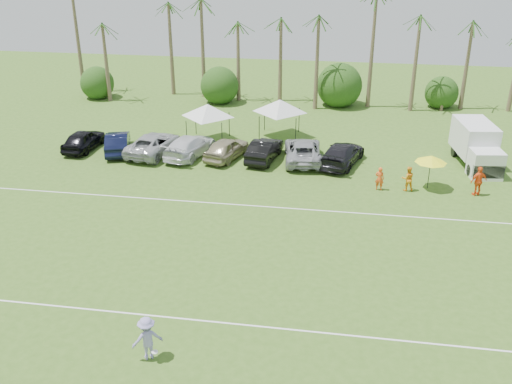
# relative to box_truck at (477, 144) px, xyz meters

# --- Properties ---
(ground) EXTENTS (120.00, 120.00, 0.00)m
(ground) POSITION_rel_box_truck_xyz_m (-16.43, -23.46, -1.65)
(ground) COLOR #3A5D1C
(ground) RESTS_ON ground
(field_lines) EXTENTS (80.00, 12.10, 0.01)m
(field_lines) POSITION_rel_box_truck_xyz_m (-16.43, -15.46, -1.64)
(field_lines) COLOR white
(field_lines) RESTS_ON ground
(palm_tree_0) EXTENTS (2.40, 2.40, 8.90)m
(palm_tree_0) POSITION_rel_box_truck_xyz_m (-38.43, 14.54, 5.83)
(palm_tree_0) COLOR brown
(palm_tree_0) RESTS_ON ground
(palm_tree_1) EXTENTS (2.40, 2.40, 9.90)m
(palm_tree_1) POSITION_rel_box_truck_xyz_m (-33.43, 14.54, 6.70)
(palm_tree_1) COLOR brown
(palm_tree_1) RESTS_ON ground
(palm_tree_2) EXTENTS (2.40, 2.40, 10.90)m
(palm_tree_2) POSITION_rel_box_truck_xyz_m (-28.43, 14.54, 7.56)
(palm_tree_2) COLOR brown
(palm_tree_2) RESTS_ON ground
(palm_tree_4) EXTENTS (2.40, 2.40, 8.90)m
(palm_tree_4) POSITION_rel_box_truck_xyz_m (-20.43, 14.54, 5.83)
(palm_tree_4) COLOR brown
(palm_tree_4) RESTS_ON ground
(palm_tree_5) EXTENTS (2.40, 2.40, 9.90)m
(palm_tree_5) POSITION_rel_box_truck_xyz_m (-16.43, 14.54, 6.70)
(palm_tree_5) COLOR brown
(palm_tree_5) RESTS_ON ground
(palm_tree_6) EXTENTS (2.40, 2.40, 10.90)m
(palm_tree_6) POSITION_rel_box_truck_xyz_m (-12.43, 14.54, 7.56)
(palm_tree_6) COLOR brown
(palm_tree_6) RESTS_ON ground
(palm_tree_7) EXTENTS (2.40, 2.40, 11.90)m
(palm_tree_7) POSITION_rel_box_truck_xyz_m (-8.43, 14.54, 8.41)
(palm_tree_7) COLOR brown
(palm_tree_7) RESTS_ON ground
(palm_tree_8) EXTENTS (2.40, 2.40, 8.90)m
(palm_tree_8) POSITION_rel_box_truck_xyz_m (-3.43, 14.54, 5.83)
(palm_tree_8) COLOR brown
(palm_tree_8) RESTS_ON ground
(palm_tree_9) EXTENTS (2.40, 2.40, 9.90)m
(palm_tree_9) POSITION_rel_box_truck_xyz_m (1.57, 14.54, 6.70)
(palm_tree_9) COLOR brown
(palm_tree_9) RESTS_ON ground
(bush_tree_0) EXTENTS (4.00, 4.00, 4.00)m
(bush_tree_0) POSITION_rel_box_truck_xyz_m (-35.43, 15.54, 0.15)
(bush_tree_0) COLOR brown
(bush_tree_0) RESTS_ON ground
(bush_tree_1) EXTENTS (4.00, 4.00, 4.00)m
(bush_tree_1) POSITION_rel_box_truck_xyz_m (-22.43, 15.54, 0.15)
(bush_tree_1) COLOR brown
(bush_tree_1) RESTS_ON ground
(bush_tree_2) EXTENTS (4.00, 4.00, 4.00)m
(bush_tree_2) POSITION_rel_box_truck_xyz_m (-10.43, 15.54, 0.15)
(bush_tree_2) COLOR brown
(bush_tree_2) RESTS_ON ground
(bush_tree_3) EXTENTS (4.00, 4.00, 4.00)m
(bush_tree_3) POSITION_rel_box_truck_xyz_m (-0.43, 15.54, 0.15)
(bush_tree_3) COLOR brown
(bush_tree_3) RESTS_ON ground
(sideline_player_a) EXTENTS (0.65, 0.49, 1.63)m
(sideline_player_a) POSITION_rel_box_truck_xyz_m (-7.16, -5.64, -0.83)
(sideline_player_a) COLOR #F7561B
(sideline_player_a) RESTS_ON ground
(sideline_player_b) EXTENTS (0.92, 0.77, 1.71)m
(sideline_player_b) POSITION_rel_box_truck_xyz_m (-5.30, -5.45, -0.79)
(sideline_player_b) COLOR orange
(sideline_player_b) RESTS_ON ground
(sideline_player_c) EXTENTS (1.27, 0.93, 2.01)m
(sideline_player_c) POSITION_rel_box_truck_xyz_m (-0.79, -5.49, -0.65)
(sideline_player_c) COLOR #FF5C1C
(sideline_player_c) RESTS_ON ground
(box_truck) EXTENTS (3.02, 6.23, 3.08)m
(box_truck) POSITION_rel_box_truck_xyz_m (0.00, 0.00, 0.00)
(box_truck) COLOR white
(box_truck) RESTS_ON ground
(canopy_tent_left) EXTENTS (4.50, 4.50, 3.65)m
(canopy_tent_left) POSITION_rel_box_truck_xyz_m (-20.82, 2.33, 1.48)
(canopy_tent_left) COLOR black
(canopy_tent_left) RESTS_ON ground
(canopy_tent_right) EXTENTS (4.65, 4.65, 3.76)m
(canopy_tent_right) POSITION_rel_box_truck_xyz_m (-15.12, 4.30, 1.57)
(canopy_tent_right) COLOR black
(canopy_tent_right) RESTS_ON ground
(market_umbrella) EXTENTS (2.12, 2.12, 2.36)m
(market_umbrella) POSITION_rel_box_truck_xyz_m (-3.88, -4.87, 0.47)
(market_umbrella) COLOR black
(market_umbrella) RESTS_ON ground
(frisbee_player) EXTENTS (1.44, 1.27, 1.94)m
(frisbee_player) POSITION_rel_box_truck_xyz_m (-17.02, -24.15, -0.68)
(frisbee_player) COLOR #9289C3
(frisbee_player) RESTS_ON ground
(parked_car_0) EXTENTS (2.14, 4.84, 1.62)m
(parked_car_0) POSITION_rel_box_truck_xyz_m (-30.16, -1.32, -0.84)
(parked_car_0) COLOR black
(parked_car_0) RESTS_ON ground
(parked_car_1) EXTENTS (3.17, 5.20, 1.62)m
(parked_car_1) POSITION_rel_box_truck_xyz_m (-27.25, -1.47, -0.84)
(parked_car_1) COLOR black
(parked_car_1) RESTS_ON ground
(parked_car_2) EXTENTS (3.54, 6.17, 1.62)m
(parked_car_2) POSITION_rel_box_truck_xyz_m (-24.33, -1.39, -0.84)
(parked_car_2) COLOR #A9AAAC
(parked_car_2) RESTS_ON ground
(parked_car_3) EXTENTS (3.55, 5.96, 1.62)m
(parked_car_3) POSITION_rel_box_truck_xyz_m (-21.42, -1.40, -0.84)
(parked_car_3) COLOR silver
(parked_car_3) RESTS_ON ground
(parked_car_4) EXTENTS (3.22, 5.10, 1.62)m
(parked_car_4) POSITION_rel_box_truck_xyz_m (-18.50, -1.47, -0.84)
(parked_car_4) COLOR gray
(parked_car_4) RESTS_ON ground
(parked_car_5) EXTENTS (2.44, 5.12, 1.62)m
(parked_car_5) POSITION_rel_box_truck_xyz_m (-15.58, -1.33, -0.84)
(parked_car_5) COLOR black
(parked_car_5) RESTS_ON ground
(parked_car_6) EXTENTS (3.38, 6.11, 1.62)m
(parked_car_6) POSITION_rel_box_truck_xyz_m (-12.67, -1.07, -0.84)
(parked_car_6) COLOR #9C9CA0
(parked_car_6) RESTS_ON ground
(parked_car_7) EXTENTS (3.74, 5.99, 1.62)m
(parked_car_7) POSITION_rel_box_truck_xyz_m (-9.75, -1.28, -0.84)
(parked_car_7) COLOR black
(parked_car_7) RESTS_ON ground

